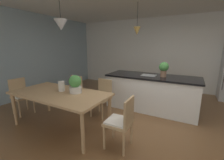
# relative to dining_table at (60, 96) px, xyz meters

# --- Properties ---
(ground_plane) EXTENTS (10.00, 8.40, 0.04)m
(ground_plane) POSITION_rel_dining_table_xyz_m (1.65, 0.77, -0.70)
(ground_plane) COLOR brown
(wall_back_kitchen) EXTENTS (10.00, 0.12, 2.70)m
(wall_back_kitchen) POSITION_rel_dining_table_xyz_m (1.65, 4.03, 0.67)
(wall_back_kitchen) COLOR white
(wall_back_kitchen) RESTS_ON ground_plane
(window_wall_left_glazing) EXTENTS (0.06, 8.40, 2.70)m
(window_wall_left_glazing) POSITION_rel_dining_table_xyz_m (-2.41, 0.77, 0.67)
(window_wall_left_glazing) COLOR #9EB7C6
(window_wall_left_glazing) RESTS_ON ground_plane
(dining_table) EXTENTS (1.97, 0.98, 0.74)m
(dining_table) POSITION_rel_dining_table_xyz_m (0.00, 0.00, 0.00)
(dining_table) COLOR tan
(dining_table) RESTS_ON ground_plane
(chair_far_left) EXTENTS (0.42, 0.42, 0.87)m
(chair_far_left) POSITION_rel_dining_table_xyz_m (-0.44, 0.86, -0.20)
(chair_far_left) COLOR tan
(chair_far_left) RESTS_ON ground_plane
(chair_far_right) EXTENTS (0.43, 0.43, 0.87)m
(chair_far_right) POSITION_rel_dining_table_xyz_m (0.45, 0.86, -0.20)
(chair_far_right) COLOR tan
(chair_far_right) RESTS_ON ground_plane
(chair_kitchen_end) EXTENTS (0.41, 0.41, 0.87)m
(chair_kitchen_end) POSITION_rel_dining_table_xyz_m (1.36, 0.00, -0.20)
(chair_kitchen_end) COLOR tan
(chair_kitchen_end) RESTS_ON ground_plane
(chair_window_end) EXTENTS (0.44, 0.44, 0.87)m
(chair_window_end) POSITION_rel_dining_table_xyz_m (-1.35, 0.00, -0.20)
(chair_window_end) COLOR tan
(chair_window_end) RESTS_ON ground_plane
(kitchen_island) EXTENTS (2.30, 0.88, 0.91)m
(kitchen_island) POSITION_rel_dining_table_xyz_m (1.38, 1.79, -0.22)
(kitchen_island) COLOR white
(kitchen_island) RESTS_ON ground_plane
(pendant_over_table) EXTENTS (0.24, 0.24, 0.78)m
(pendant_over_table) POSITION_rel_dining_table_xyz_m (0.12, 0.06, 1.34)
(pendant_over_table) COLOR black
(pendant_over_island_main) EXTENTS (0.18, 0.18, 0.78)m
(pendant_over_island_main) POSITION_rel_dining_table_xyz_m (0.93, 1.79, 1.34)
(pendant_over_island_main) COLOR black
(potted_plant_on_island) EXTENTS (0.23, 0.23, 0.36)m
(potted_plant_on_island) POSITION_rel_dining_table_xyz_m (1.66, 1.79, 0.44)
(potted_plant_on_island) COLOR #8C664C
(potted_plant_on_island) RESTS_ON kitchen_island
(potted_plant_on_table) EXTENTS (0.24, 0.24, 0.36)m
(potted_plant_on_table) POSITION_rel_dining_table_xyz_m (0.29, 0.15, 0.24)
(potted_plant_on_table) COLOR beige
(potted_plant_on_table) RESTS_ON dining_table
(vase_on_dining_table) EXTENTS (0.13, 0.13, 0.20)m
(vase_on_dining_table) POSITION_rel_dining_table_xyz_m (-0.04, 0.10, 0.16)
(vase_on_dining_table) COLOR silver
(vase_on_dining_table) RESTS_ON dining_table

